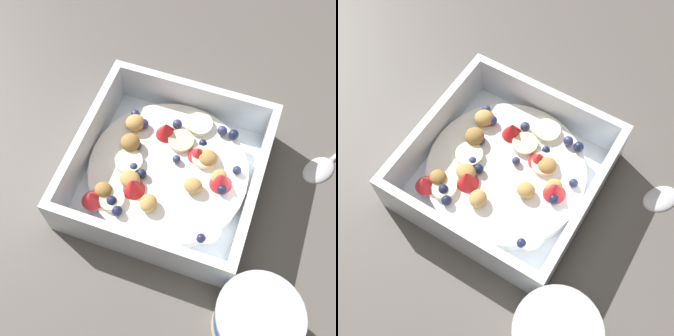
# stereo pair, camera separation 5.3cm
# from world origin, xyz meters

# --- Properties ---
(ground_plane) EXTENTS (2.40, 2.40, 0.00)m
(ground_plane) POSITION_xyz_m (0.00, 0.00, 0.00)
(ground_plane) COLOR #56514C
(fruit_bowl) EXTENTS (0.22, 0.22, 0.07)m
(fruit_bowl) POSITION_xyz_m (-0.02, -0.01, 0.02)
(fruit_bowl) COLOR white
(fruit_bowl) RESTS_ON ground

